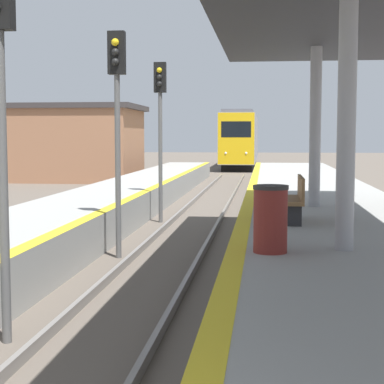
{
  "coord_description": "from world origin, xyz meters",
  "views": [
    {
      "loc": [
        2.07,
        -1.51,
        2.64
      ],
      "look_at": [
        -0.74,
        23.17,
        0.46
      ],
      "focal_mm": 60.0,
      "sensor_mm": 36.0,
      "label": 1
    }
  ],
  "objects": [
    {
      "name": "signal_mid",
      "position": [
        -1.06,
        11.94,
        3.36
      ],
      "size": [
        0.36,
        0.31,
        4.84
      ],
      "color": "#595959",
      "rests_on": "ground"
    },
    {
      "name": "signal_far",
      "position": [
        -1.09,
        17.7,
        3.36
      ],
      "size": [
        0.36,
        0.31,
        4.84
      ],
      "color": "#595959",
      "rests_on": "ground"
    },
    {
      "name": "bench",
      "position": [
        2.67,
        11.47,
        1.4
      ],
      "size": [
        0.44,
        1.58,
        0.92
      ],
      "color": "brown",
      "rests_on": "platform_right"
    },
    {
      "name": "signal_near",
      "position": [
        -1.19,
        6.18,
        3.36
      ],
      "size": [
        0.36,
        0.31,
        4.84
      ],
      "color": "#595959",
      "rests_on": "ground"
    },
    {
      "name": "train",
      "position": [
        0.0,
        53.83,
        2.32
      ],
      "size": [
        2.66,
        19.26,
        4.56
      ],
      "color": "black",
      "rests_on": "ground"
    },
    {
      "name": "station_building",
      "position": [
        -11.68,
        35.58,
        2.24
      ],
      "size": [
        12.85,
        6.36,
        4.45
      ],
      "color": "#9E6B4C",
      "rests_on": "ground"
    },
    {
      "name": "trash_bin",
      "position": [
        2.16,
        8.0,
        1.42
      ],
      "size": [
        0.53,
        0.53,
        1.0
      ],
      "color": "maroon",
      "rests_on": "platform_right"
    }
  ]
}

